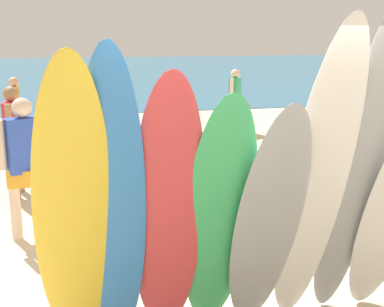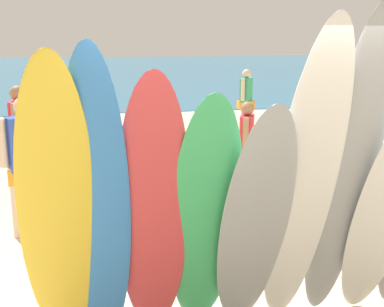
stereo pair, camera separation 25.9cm
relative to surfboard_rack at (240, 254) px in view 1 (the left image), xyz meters
The scene contains 16 objects.
ground 14.01m from the surfboard_rack, 90.00° to the left, with size 60.00×60.00×0.00m, color beige.
ocean_water 31.80m from the surfboard_rack, 90.00° to the left, with size 60.00×40.00×0.02m, color teal.
surfboard_rack is the anchor object (origin of this frame).
surfboard_yellow_0 1.69m from the surfboard_rack, 157.85° to the right, with size 0.55×0.08×2.47m, color yellow.
surfboard_blue_1 1.47m from the surfboard_rack, 153.82° to the right, with size 0.46×0.07×2.50m, color #337AD1.
surfboard_red_2 1.10m from the surfboard_rack, 145.25° to the right, with size 0.55×0.07×2.31m, color #D13D42.
surfboard_green_3 0.82m from the surfboard_rack, 125.20° to the right, with size 0.55×0.07×2.17m, color #38B266.
surfboard_grey_4 0.76m from the surfboard_rack, 87.76° to the right, with size 0.56×0.07×2.11m, color #999EA3.
surfboard_white_5 1.07m from the surfboard_rack, 56.83° to the right, with size 0.53×0.08×2.70m, color white.
surfboard_grey_6 1.26m from the surfboard_rack, 37.05° to the right, with size 0.48×0.07×2.80m, color #999EA3.
beachgoer_photographing 8.47m from the surfboard_rack, 72.59° to the left, with size 0.42×0.51×1.60m.
beachgoer_near_rack 8.08m from the surfboard_rack, 109.53° to the left, with size 0.40×0.58×1.53m.
beachgoer_midbeach 2.96m from the surfboard_rack, 133.20° to the left, with size 0.61×0.38×1.73m.
beachgoer_by_water 4.55m from the surfboard_rack, 120.90° to the left, with size 0.44×0.64×1.69m.
beachgoer_strolling 3.17m from the surfboard_rack, 71.05° to the left, with size 0.39×0.53×1.48m.
beach_chair_red 4.05m from the surfboard_rack, 40.86° to the left, with size 0.68×0.78×0.83m.
Camera 1 is at (-1.36, -3.96, 2.45)m, focal length 46.71 mm.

